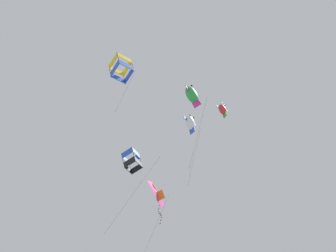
# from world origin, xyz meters

# --- Properties ---
(kite_fish_low_drifter) EXTENTS (0.82, 1.05, 1.56)m
(kite_fish_low_drifter) POSITION_xyz_m (-5.24, -0.54, 24.02)
(kite_fish_low_drifter) COLOR red
(kite_fish_near_left) EXTENTS (2.49, 1.77, 9.41)m
(kite_fish_near_left) POSITION_xyz_m (-2.25, 0.18, 27.72)
(kite_fish_near_left) COLOR green
(kite_box_far_centre) EXTENTS (2.29, 1.68, 7.57)m
(kite_box_far_centre) POSITION_xyz_m (0.26, 5.71, 30.41)
(kite_box_far_centre) COLOR yellow
(kite_fish_highest) EXTENTS (1.90, 1.73, 8.99)m
(kite_fish_highest) POSITION_xyz_m (3.41, -3.27, 30.31)
(kite_fish_highest) COLOR white
(kite_box_upper_right) EXTENTS (3.88, 3.84, 9.55)m
(kite_box_upper_right) POSITION_xyz_m (5.08, 1.98, 24.90)
(kite_box_upper_right) COLOR blue
(kite_delta_near_right) EXTENTS (3.01, 2.90, 7.16)m
(kite_delta_near_right) POSITION_xyz_m (5.80, -1.02, 22.75)
(kite_delta_near_right) COLOR #DB2D93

